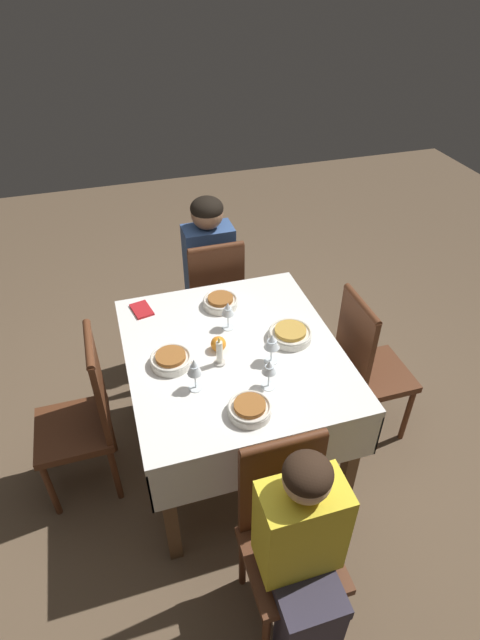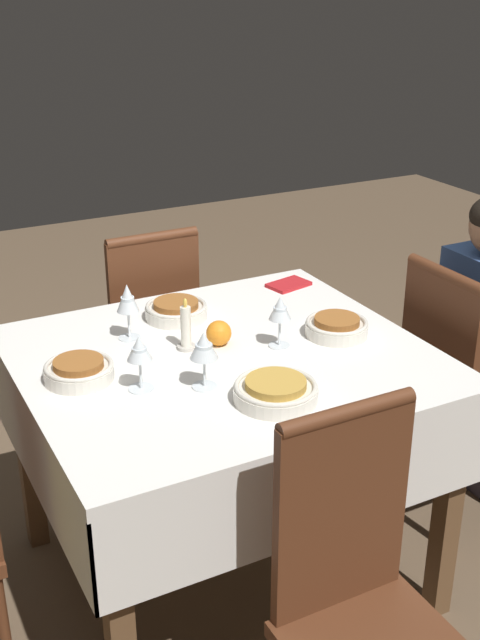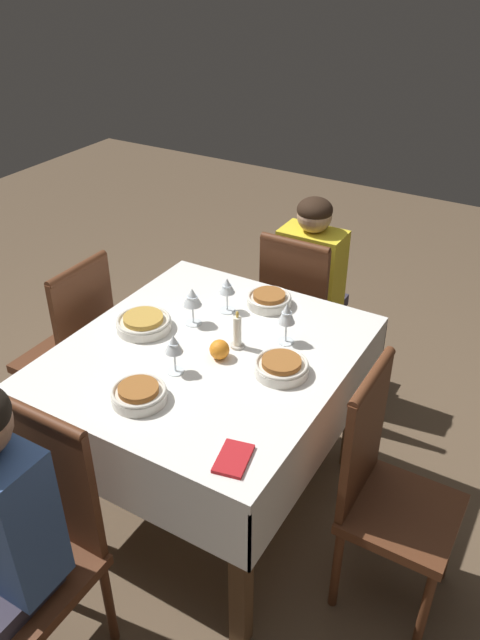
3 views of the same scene
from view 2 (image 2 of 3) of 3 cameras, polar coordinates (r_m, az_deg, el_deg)
ground_plane at (r=2.67m, az=-1.02°, el=-17.50°), size 8.00×8.00×0.00m
dining_table at (r=2.29m, az=-1.14°, el=-4.90°), size 1.11×1.00×0.77m
chair_west at (r=2.70m, az=15.14°, el=-4.93°), size 0.37×0.36×0.94m
chair_south at (r=2.98m, az=-6.61°, el=-1.39°), size 0.36×0.37×0.94m
chair_north at (r=1.86m, az=8.71°, el=-19.16°), size 0.36×0.37×0.94m
bowl_west at (r=2.37m, az=6.89°, el=-0.45°), size 0.18×0.18×0.06m
wine_glass_west at (r=2.25m, az=2.86°, el=0.69°), size 0.06×0.06×0.15m
bowl_east at (r=2.14m, az=-11.38°, el=-3.51°), size 0.18×0.18×0.06m
wine_glass_east at (r=2.03m, az=-7.18°, el=-2.22°), size 0.07×0.07×0.15m
bowl_south at (r=2.47m, az=-4.56°, el=0.73°), size 0.19×0.19×0.06m
wine_glass_south at (r=2.31m, az=-8.00°, el=1.39°), size 0.06×0.06×0.17m
bowl_north at (r=2.00m, az=2.57°, el=-5.02°), size 0.21×0.21×0.06m
wine_glass_north at (r=2.02m, az=-2.59°, el=-1.96°), size 0.07×0.07×0.16m
candle_centerpiece at (r=2.26m, az=-3.87°, el=-0.72°), size 0.05×0.05×0.15m
orange_fruit at (r=2.28m, az=-1.52°, el=-0.93°), size 0.07×0.07×0.07m
napkin_red_folded at (r=2.73m, az=3.47°, el=2.54°), size 0.15×0.12×0.01m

